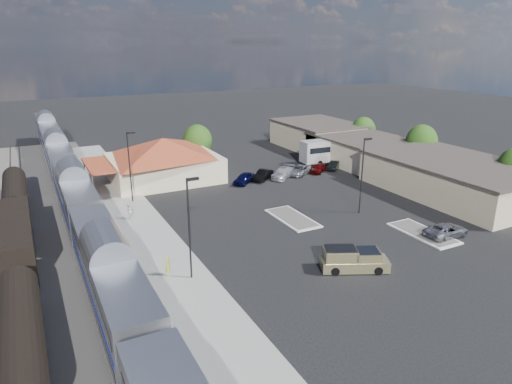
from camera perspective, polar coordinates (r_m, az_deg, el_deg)
name	(u,v)px	position (r m, az deg, el deg)	size (l,w,h in m)	color
ground	(270,231)	(48.97, 1.81, -4.92)	(280.00, 280.00, 0.00)	black
railbed	(52,240)	(51.07, -24.15, -5.53)	(16.00, 100.00, 0.12)	#4C4944
platform	(145,231)	(50.19, -13.74, -4.76)	(5.50, 92.00, 0.18)	gray
passenger_train	(75,198)	(54.13, -21.70, -0.72)	(3.00, 104.00, 5.55)	silver
freight_cars	(16,241)	(47.42, -27.76, -5.42)	(2.80, 46.00, 4.00)	black
station_depot	(163,159)	(67.61, -11.54, 4.07)	(18.35, 12.24, 6.20)	beige
buildings_east	(381,155)	(75.20, 15.40, 4.53)	(14.40, 51.40, 4.80)	#C6B28C
traffic_island_south	(292,218)	(52.41, 4.58, -3.26)	(3.30, 7.50, 0.21)	silver
traffic_island_north	(423,233)	(51.37, 20.17, -4.83)	(3.30, 7.50, 0.21)	silver
lamp_plat_s	(190,221)	(37.75, -8.26, -3.59)	(1.08, 0.25, 9.00)	black
lamp_plat_n	(130,161)	(58.10, -15.48, 3.71)	(1.08, 0.25, 9.00)	black
lamp_lot	(363,169)	(53.83, 13.22, 2.77)	(1.08, 0.25, 9.00)	black
tree_east_b	(421,142)	(77.38, 19.97, 5.94)	(4.94, 4.94, 6.96)	#382314
tree_east_c	(363,130)	(87.38, 13.28, 7.55)	(4.41, 4.41, 6.21)	#382314
tree_depot	(198,140)	(75.22, -7.31, 6.41)	(4.71, 4.71, 6.63)	#382314
pickup_truck	(355,260)	(41.60, 12.22, -8.29)	(6.23, 4.46, 2.03)	tan
suv	(446,230)	(51.28, 22.70, -4.46)	(2.35, 5.09, 1.41)	#989AA0
coach_bus	(336,149)	(77.63, 9.93, 5.34)	(12.51, 3.50, 3.97)	silver
person_a	(168,266)	(40.18, -10.98, -9.02)	(0.65, 0.43, 1.79)	#D6DA44
person_b	(129,212)	(53.41, -15.64, -2.38)	(0.86, 0.67, 1.76)	silver
parked_car_a	(244,178)	(65.07, -1.50, 1.71)	(1.77, 4.40, 1.50)	#0C0D3D
parked_car_b	(263,175)	(66.72, 0.87, 2.12)	(1.55, 4.45, 1.47)	black
parked_car_c	(283,173)	(67.97, 3.37, 2.42)	(2.12, 5.22, 1.51)	silver
parked_car_d	(300,170)	(69.86, 5.51, 2.74)	(2.28, 4.95, 1.37)	#9B9EA4
parked_car_e	(318,168)	(71.36, 7.81, 2.98)	(1.60, 3.97, 1.35)	#680B0C
parked_car_f	(334,165)	(73.43, 9.73, 3.30)	(1.37, 3.94, 1.30)	black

